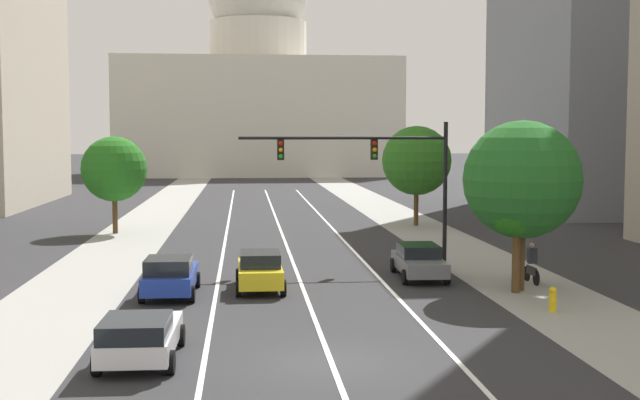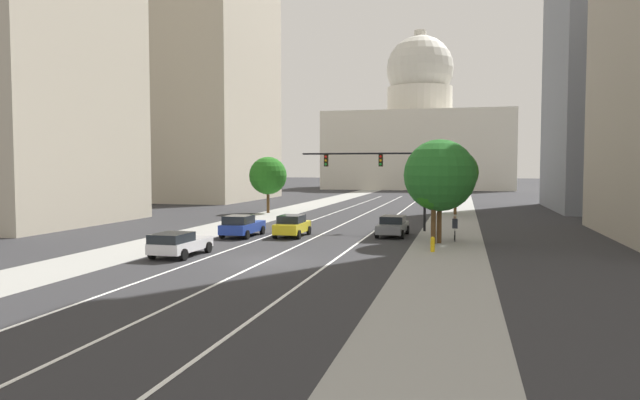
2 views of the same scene
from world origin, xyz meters
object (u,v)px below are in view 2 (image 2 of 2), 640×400
(car_blue, at_px, (242,226))
(street_tree_mid_right, at_px, (456,172))
(car_white, at_px, (179,243))
(capitol_building, at_px, (419,135))
(traffic_signal_mast, at_px, (384,169))
(street_tree_near_right, at_px, (434,188))
(street_tree_mid_left, at_px, (268,176))
(street_tree_far_right, at_px, (440,175))
(car_gray, at_px, (393,226))
(fire_hydrant, at_px, (433,244))
(car_yellow, at_px, (292,225))
(cyclist, at_px, (455,228))

(car_blue, relative_size, street_tree_mid_right, 0.67)
(car_white, relative_size, car_blue, 0.96)
(capitol_building, distance_m, traffic_signal_mast, 92.10)
(street_tree_near_right, bearing_deg, traffic_signal_mast, 119.76)
(car_white, height_order, street_tree_mid_left, street_tree_mid_left)
(capitol_building, relative_size, street_tree_far_right, 6.14)
(car_gray, bearing_deg, street_tree_near_right, -139.07)
(car_white, height_order, fire_hydrant, car_white)
(car_yellow, xyz_separation_m, cyclist, (11.39, 0.38, 0.04))
(car_white, xyz_separation_m, fire_hydrant, (13.69, 5.22, -0.28))
(car_blue, distance_m, car_yellow, 3.61)
(car_gray, distance_m, street_tree_mid_right, 21.10)
(car_gray, height_order, car_white, car_gray)
(car_yellow, height_order, street_tree_mid_left, street_tree_mid_left)
(car_yellow, bearing_deg, street_tree_mid_right, -26.80)
(car_blue, height_order, street_tree_far_right, street_tree_far_right)
(street_tree_far_right, relative_size, street_tree_mid_left, 1.11)
(traffic_signal_mast, bearing_deg, street_tree_mid_right, 72.32)
(street_tree_mid_right, bearing_deg, street_tree_mid_left, -172.14)
(street_tree_mid_right, bearing_deg, car_blue, -121.86)
(car_yellow, height_order, street_tree_near_right, street_tree_near_right)
(traffic_signal_mast, height_order, street_tree_mid_left, traffic_signal_mast)
(car_blue, height_order, street_tree_mid_left, street_tree_mid_left)
(capitol_building, height_order, car_white, capitol_building)
(cyclist, bearing_deg, street_tree_near_right, 143.09)
(car_white, distance_m, traffic_signal_mast, 19.16)
(car_yellow, xyz_separation_m, street_tree_mid_right, (11.12, 22.56, 3.64))
(street_tree_mid_right, bearing_deg, fire_hydrant, -91.91)
(capitol_building, relative_size, car_white, 9.60)
(car_white, distance_m, street_tree_far_right, 17.12)
(street_tree_far_right, xyz_separation_m, street_tree_mid_left, (-19.13, 20.91, -0.39))
(traffic_signal_mast, xyz_separation_m, fire_hydrant, (4.39, -11.02, -4.38))
(car_white, bearing_deg, fire_hydrant, -68.07)
(capitol_building, relative_size, street_tree_mid_right, 6.13)
(car_yellow, relative_size, traffic_signal_mast, 0.42)
(car_blue, height_order, fire_hydrant, car_blue)
(car_white, relative_size, traffic_signal_mast, 0.44)
(car_gray, relative_size, car_blue, 1.03)
(fire_hydrant, bearing_deg, cyclist, 77.79)
(street_tree_near_right, bearing_deg, car_blue, 177.42)
(capitol_building, xyz_separation_m, cyclist, (9.65, -97.20, -11.61))
(car_blue, height_order, traffic_signal_mast, traffic_signal_mast)
(fire_hydrant, xyz_separation_m, street_tree_mid_left, (-18.92, 24.96, 3.60))
(capitol_building, height_order, street_tree_near_right, capitol_building)
(car_white, relative_size, street_tree_near_right, 0.85)
(car_yellow, relative_size, street_tree_mid_right, 0.61)
(car_white, height_order, street_tree_far_right, street_tree_far_right)
(car_gray, relative_size, cyclist, 2.72)
(car_blue, bearing_deg, fire_hydrant, -106.53)
(car_yellow, xyz_separation_m, street_tree_far_right, (10.41, -1.08, 3.65))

